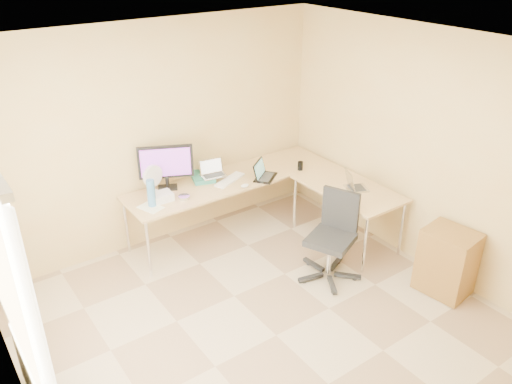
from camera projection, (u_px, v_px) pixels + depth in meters
floor at (276, 335)px, 4.85m from camera, size 4.50×4.50×0.00m
ceiling at (283, 56)px, 3.68m from camera, size 4.50×4.50×0.00m
wall_back at (159, 137)px, 5.90m from camera, size 4.50×0.00×4.50m
wall_left at (10, 312)px, 3.18m from camera, size 0.00×4.50×4.50m
wall_right at (439, 158)px, 5.35m from camera, size 0.00×4.50×4.50m
desk_main at (232, 205)px, 6.40m from camera, size 2.65×0.70×0.73m
desk_return at (346, 214)px, 6.18m from camera, size 0.70×1.30×0.73m
monitor at (166, 167)px, 5.87m from camera, size 0.65×0.44×0.53m
book_stack at (203, 177)px, 6.20m from camera, size 0.34×0.40×0.06m
laptop_center at (213, 169)px, 6.12m from camera, size 0.33×0.27×0.19m
laptop_black at (266, 170)px, 6.20m from camera, size 0.42×0.40×0.21m
keyboard at (230, 180)px, 6.17m from camera, size 0.48×0.30×0.02m
mouse at (245, 186)px, 6.01m from camera, size 0.12×0.10×0.04m
mug at (166, 193)px, 5.78m from camera, size 0.12×0.12×0.09m
cd_stack at (184, 197)px, 5.76m from camera, size 0.14×0.14×0.03m
water_bottle at (151, 193)px, 5.53m from camera, size 0.10×0.10×0.31m
papers at (151, 207)px, 5.57m from camera, size 0.26×0.30×0.01m
white_box at (161, 197)px, 5.69m from camera, size 0.26×0.19×0.09m
desk_fan at (152, 180)px, 5.82m from camera, size 0.31×0.31×0.32m
black_cup at (300, 166)px, 6.43m from camera, size 0.09×0.09×0.11m
laptop_return at (357, 181)px, 5.93m from camera, size 0.36×0.32×0.19m
office_chair at (331, 237)px, 5.46m from camera, size 0.77×0.77×0.98m
cabinet at (447, 262)px, 5.30m from camera, size 0.47×0.56×0.71m
radiator at (34, 378)px, 3.93m from camera, size 0.09×0.80×0.55m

